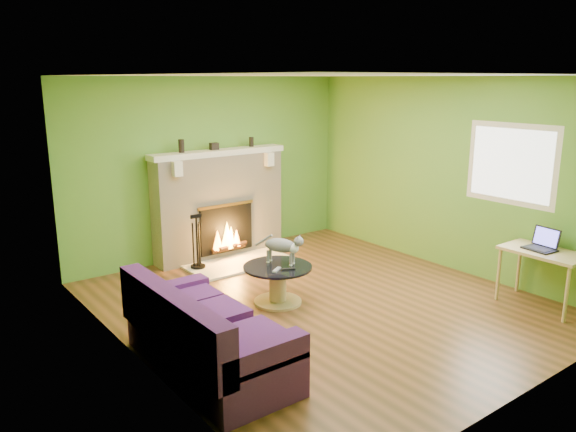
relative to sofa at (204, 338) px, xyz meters
The scene contains 22 objects.
floor 1.96m from the sofa, 15.97° to the left, with size 5.00×5.00×0.00m, color #533317.
ceiling 2.99m from the sofa, 15.97° to the left, with size 5.00×5.00×0.00m, color white.
wall_back 3.69m from the sofa, 58.48° to the left, with size 5.00×5.00×0.00m, color #609531.
wall_front 2.88m from the sofa, 46.62° to the right, with size 5.00×5.00×0.00m, color #609531.
wall_left 1.18m from the sofa, 126.26° to the left, with size 5.00×5.00×0.00m, color #609531.
wall_right 4.26m from the sofa, ahead, with size 5.00×5.00×0.00m, color #609531.
window_frame 4.30m from the sofa, ahead, with size 1.20×1.20×0.00m, color silver.
window_pane 4.29m from the sofa, ahead, with size 1.06×1.06×0.00m, color white.
fireplace 3.43m from the sofa, 56.85° to the left, with size 2.10×0.46×1.58m.
hearth 3.00m from the sofa, 51.43° to the left, with size 1.50×0.75×0.03m, color beige.
mantel 3.60m from the sofa, 56.66° to the left, with size 2.10×0.28×0.08m, color silver.
sofa is the anchor object (origin of this frame).
coffee_table 1.69m from the sofa, 30.69° to the left, with size 0.80×0.80×0.45m.
desk 3.96m from the sofa, 15.38° to the right, with size 0.52×0.90×0.67m.
cat 1.81m from the sofa, 30.76° to the left, with size 0.21×0.58×0.36m, color slate, non-canonical shape.
remote_silver 1.55m from the sofa, 28.75° to the left, with size 0.17×0.04×0.02m, color gray.
remote_black 1.63m from the sofa, 24.86° to the left, with size 0.16×0.04×0.02m, color black.
laptop 3.95m from the sofa, 14.75° to the right, with size 0.29×0.33×0.25m, color black, non-canonical shape.
fire_tools 2.79m from the sofa, 62.75° to the left, with size 0.20×0.20×0.76m, color black, non-canonical shape.
mantel_vase_left 3.42m from the sofa, 65.63° to the left, with size 0.08×0.08×0.18m, color black.
mantel_vase_right 3.99m from the sofa, 49.49° to the left, with size 0.07×0.07×0.14m, color black.
mantel_box 3.63m from the sofa, 57.71° to the left, with size 0.12×0.08×0.10m, color black.
Camera 1 is at (-4.05, -4.65, 2.57)m, focal length 35.00 mm.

